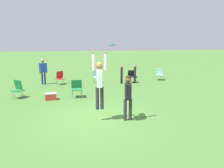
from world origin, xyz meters
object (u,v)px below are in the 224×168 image
Objects in this scene: frisbee at (112,45)px; person_spectator_near at (43,69)px; person_defending at (128,92)px; cooler_box at (51,96)px; camping_chair_2 at (132,75)px; camping_chair_0 at (60,77)px; person_jumping at (99,79)px; camping_chair_3 at (18,88)px; camping_chair_4 at (97,75)px; camping_chair_5 at (77,87)px; camping_chair_1 at (159,73)px.

frisbee is 8.40m from person_spectator_near.
frisbee is at bearing -93.97° from person_defending.
person_defending is 4.70m from cooler_box.
camping_chair_2 is at bearing -27.28° from person_spectator_near.
frisbee reaches higher than person_spectator_near.
camping_chair_2 is at bearing 66.35° from frisbee.
frisbee is at bearing 74.79° from camping_chair_0.
person_jumping is at bearing 65.42° from camping_chair_2.
person_jumping is 8.06m from person_spectator_near.
cooler_box is (1.65, -0.80, -0.34)m from camping_chair_3.
person_defending is at bearing 91.23° from camping_chair_4.
person_jumping reaches higher than camping_chair_5.
cooler_box is (-2.89, 3.60, -0.90)m from person_defending.
camping_chair_1 is 0.97× the size of camping_chair_5.
camping_chair_2 is 6.12m from person_spectator_near.
person_jumping is at bearing 102.07° from camping_chair_5.
camping_chair_4 is at bearing 40.66° from camping_chair_1.
camping_chair_1 is 0.94× the size of camping_chair_4.
camping_chair_4 is (1.05, 7.45, -1.02)m from person_jumping.
camping_chair_1 is 7.46m from camping_chair_5.
person_jumping is 7.60m from camping_chair_4.
camping_chair_2 reaches higher than cooler_box.
camping_chair_5 is (-1.01, 3.74, -2.21)m from frisbee.
camping_chair_1 is at bearing -27.04° from person_jumping.
frisbee is 0.48× the size of cooler_box.
person_defending reaches higher than cooler_box.
camping_chair_0 reaches higher than cooler_box.
person_jumping is 1.12m from person_defending.
person_defending is at bearing -90.00° from person_jumping.
frisbee is at bearing 86.88° from camping_chair_4.
person_jumping is 3.89m from camping_chair_5.
camping_chair_0 is 1.66× the size of cooler_box.
camping_chair_3 reaches higher than camping_chair_0.
camping_chair_4 is 1.72× the size of cooler_box.
camping_chair_5 is at bearing -150.23° from camping_chair_3.
camping_chair_2 is at bearing 171.26° from person_defending.
person_jumping is 2.30× the size of camping_chair_3.
cooler_box is at bearing 54.74° from camping_chair_0.
camping_chair_2 is (3.09, 7.06, -2.22)m from frisbee.
camping_chair_0 is at bearing -29.87° from person_spectator_near.
camping_chair_2 is 0.49× the size of person_spectator_near.
camping_chair_5 is at bearing 70.56° from camping_chair_1.
person_spectator_near reaches higher than camping_chair_2.
camping_chair_5 is at bearing 73.86° from camping_chair_0.
camping_chair_1 is 0.94× the size of camping_chair_3.
person_defending is 3.86× the size of cooler_box.
camping_chair_1 and camping_chair_2 have the same top height.
camping_chair_3 is (-3.97, 4.25, -2.21)m from frisbee.
camping_chair_5 is at bearing -84.97° from person_spectator_near.
person_spectator_near is (-1.07, 0.16, 0.55)m from camping_chair_0.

